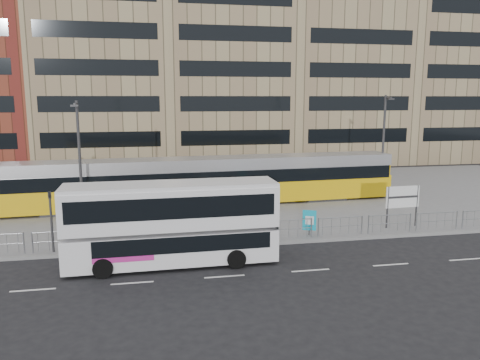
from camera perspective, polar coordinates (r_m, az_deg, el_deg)
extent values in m
plane|color=black|center=(25.22, 1.22, -8.07)|extent=(120.00, 120.00, 0.00)
cube|color=slate|center=(36.63, -2.66, -2.22)|extent=(64.00, 24.00, 0.15)
cube|color=gray|center=(25.25, 1.20, -7.87)|extent=(64.00, 0.25, 0.17)
cube|color=#948360|center=(57.76, -16.09, 12.77)|extent=(14.00, 16.00, 22.00)
cube|color=#948360|center=(58.30, -1.88, 14.10)|extent=(14.00, 16.00, 24.00)
cube|color=#948360|center=(61.94, 11.34, 12.28)|extent=(14.00, 16.00, 21.00)
cube|color=#948360|center=(68.43, 22.57, 12.33)|extent=(14.00, 16.00, 23.00)
cylinder|color=gray|center=(25.82, 5.36, -4.91)|extent=(32.00, 0.05, 0.05)
cylinder|color=gray|center=(25.95, 5.35, -5.98)|extent=(32.00, 0.04, 0.04)
cube|color=white|center=(21.80, 6.06, -11.07)|extent=(62.00, 0.12, 0.01)
cube|color=white|center=(22.55, -8.22, -7.89)|extent=(9.85, 2.44, 1.52)
cube|color=white|center=(22.05, -8.34, -3.25)|extent=(9.85, 2.44, 1.87)
cube|color=white|center=(21.85, -8.41, -0.74)|extent=(9.85, 2.35, 0.27)
cube|color=black|center=(22.47, -7.10, -6.97)|extent=(8.07, 2.45, 0.76)
cube|color=black|center=(22.01, -8.35, -2.80)|extent=(9.32, 2.47, 0.98)
cube|color=#BD2589|center=(22.56, -13.94, -8.20)|extent=(2.71, 2.35, 0.45)
cylinder|color=black|center=(21.97, -0.44, -9.62)|extent=(0.90, 0.28, 0.89)
cylinder|color=black|center=(24.09, -1.51, -7.83)|extent=(0.90, 0.28, 0.89)
cylinder|color=black|center=(21.69, -16.39, -10.31)|extent=(0.90, 0.28, 0.89)
cylinder|color=black|center=(23.83, -15.96, -8.43)|extent=(0.90, 0.28, 0.89)
cube|color=gold|center=(34.07, -4.66, -1.36)|extent=(29.11, 4.25, 1.66)
cube|color=black|center=(33.87, -4.69, 0.53)|extent=(28.69, 4.26, 0.93)
cube|color=#B6B6BB|center=(33.74, -4.71, 2.01)|extent=(29.09, 4.03, 0.83)
cube|color=gold|center=(38.59, 16.12, 0.63)|extent=(1.36, 2.39, 2.69)
cylinder|color=#2D2D30|center=(33.93, -4.68, -0.07)|extent=(2.60, 2.60, 3.11)
cube|color=#2D2D30|center=(36.81, 9.84, -1.77)|extent=(3.24, 2.77, 0.52)
cube|color=#2D2D30|center=(34.08, -20.34, -3.20)|extent=(3.24, 2.77, 0.52)
cylinder|color=#2D2D30|center=(29.14, 17.53, -3.21)|extent=(0.11, 0.11, 2.50)
cylinder|color=#2D2D30|center=(30.18, 20.72, -2.95)|extent=(0.11, 0.11, 2.50)
cube|color=white|center=(29.53, 19.22, -1.95)|extent=(2.17, 0.19, 1.30)
cylinder|color=#2D2D30|center=(26.84, 8.43, -5.87)|extent=(0.06, 0.06, 0.77)
cube|color=#0DA1C2|center=(26.72, 8.46, -4.88)|extent=(0.72, 0.37, 1.15)
cube|color=white|center=(26.69, 8.48, -4.89)|extent=(0.44, 0.21, 0.48)
imported|color=black|center=(32.06, -16.26, -2.66)|extent=(0.59, 0.73, 1.74)
cylinder|color=#2D2D30|center=(25.25, -21.98, -4.90)|extent=(0.12, 0.12, 3.00)
imported|color=#2D2D30|center=(25.00, -22.15, -2.46)|extent=(0.18, 0.22, 1.00)
cylinder|color=#2D2D30|center=(31.02, -18.93, 2.20)|extent=(0.18, 0.18, 7.51)
cylinder|color=#2D2D30|center=(30.38, -19.42, 8.75)|extent=(0.14, 0.90, 0.14)
cube|color=#2D2D30|center=(29.94, -19.53, 8.54)|extent=(0.45, 0.20, 0.12)
cylinder|color=#2D2D30|center=(38.46, 17.05, 3.99)|extent=(0.18, 0.18, 7.88)
cylinder|color=#2D2D30|center=(37.93, 17.62, 9.55)|extent=(0.14, 0.90, 0.14)
cube|color=#2D2D30|center=(37.53, 17.94, 9.38)|extent=(0.45, 0.20, 0.12)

